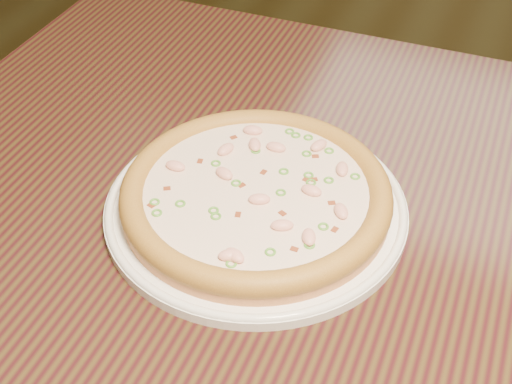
% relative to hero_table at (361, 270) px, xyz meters
% --- Properties ---
extents(ground, '(9.00, 9.00, 0.00)m').
position_rel_hero_table_xyz_m(ground, '(-0.10, 0.71, -0.65)').
color(ground, black).
extents(hero_table, '(1.20, 0.80, 0.75)m').
position_rel_hero_table_xyz_m(hero_table, '(0.00, 0.00, 0.00)').
color(hero_table, black).
rests_on(hero_table, ground).
extents(plate, '(0.34, 0.34, 0.02)m').
position_rel_hero_table_xyz_m(plate, '(-0.12, -0.05, 0.11)').
color(plate, white).
rests_on(plate, hero_table).
extents(pizza, '(0.30, 0.30, 0.03)m').
position_rel_hero_table_xyz_m(pizza, '(-0.12, -0.05, 0.13)').
color(pizza, '#CE8650').
rests_on(pizza, plate).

